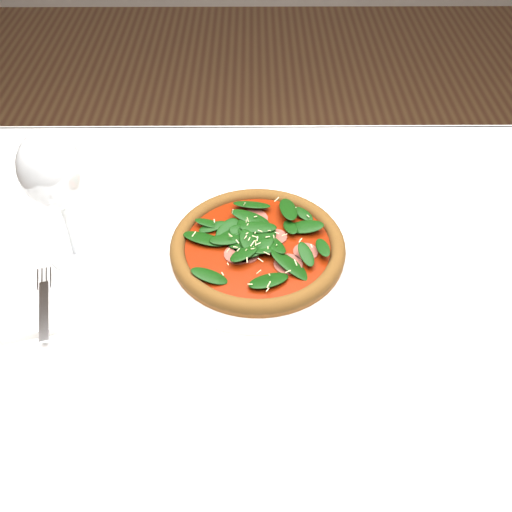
{
  "coord_description": "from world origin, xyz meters",
  "views": [
    {
      "loc": [
        -0.06,
        -0.64,
        1.39
      ],
      "look_at": [
        -0.05,
        -0.01,
        0.77
      ],
      "focal_mm": 40.0,
      "sensor_mm": 36.0,
      "label": 1
    }
  ],
  "objects_px": {
    "wine_glass": "(52,174)",
    "plate": "(258,253)",
    "pizza": "(258,245)",
    "napkin": "(46,314)"
  },
  "relations": [
    {
      "from": "wine_glass",
      "to": "plate",
      "type": "bearing_deg",
      "value": -1.05
    },
    {
      "from": "pizza",
      "to": "napkin",
      "type": "relative_size",
      "value": 2.13
    },
    {
      "from": "plate",
      "to": "wine_glass",
      "type": "relative_size",
      "value": 1.43
    },
    {
      "from": "wine_glass",
      "to": "napkin",
      "type": "relative_size",
      "value": 1.47
    },
    {
      "from": "plate",
      "to": "wine_glass",
      "type": "height_order",
      "value": "wine_glass"
    },
    {
      "from": "pizza",
      "to": "wine_glass",
      "type": "relative_size",
      "value": 1.46
    },
    {
      "from": "plate",
      "to": "wine_glass",
      "type": "bearing_deg",
      "value": 178.95
    },
    {
      "from": "plate",
      "to": "wine_glass",
      "type": "xyz_separation_m",
      "value": [
        -0.29,
        0.01,
        0.15
      ]
    },
    {
      "from": "plate",
      "to": "napkin",
      "type": "height_order",
      "value": "plate"
    },
    {
      "from": "pizza",
      "to": "napkin",
      "type": "xyz_separation_m",
      "value": [
        -0.31,
        -0.12,
        -0.02
      ]
    }
  ]
}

